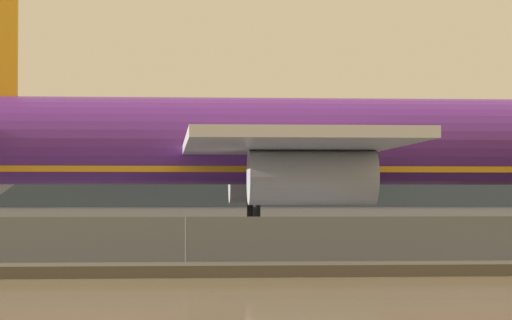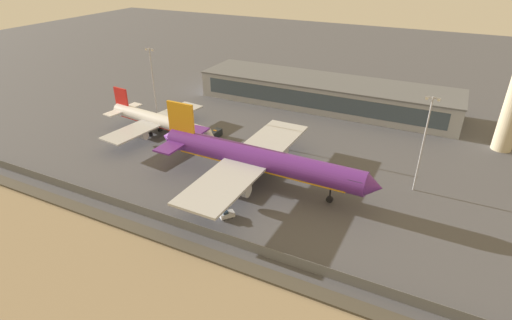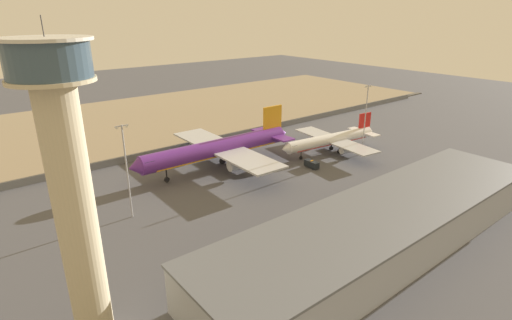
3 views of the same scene
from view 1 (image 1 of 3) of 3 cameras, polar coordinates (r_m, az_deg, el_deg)
name	(u,v)px [view 1 (image 1 of 3)]	position (r m, az deg, el deg)	size (l,w,h in m)	color
ground_plane	(177,253)	(71.09, -3.73, -4.41)	(500.00, 500.00, 0.00)	#4C4C51
shoreline_seawall	(189,270)	(50.61, -3.17, -5.18)	(320.00, 3.00, 0.50)	#474238
perimeter_fence	(186,243)	(55.06, -3.33, -3.93)	(280.00, 0.10, 2.39)	slate
cargo_jet_purple	(296,145)	(79.24, 1.90, 0.71)	(58.64, 49.85, 17.58)	#602889
baggage_tug	(346,245)	(63.51, 4.27, -3.99)	(3.22, 3.51, 1.80)	white
terminal_building	(213,184)	(139.70, -2.04, -1.13)	(93.51, 21.92, 9.72)	#9EA3AD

